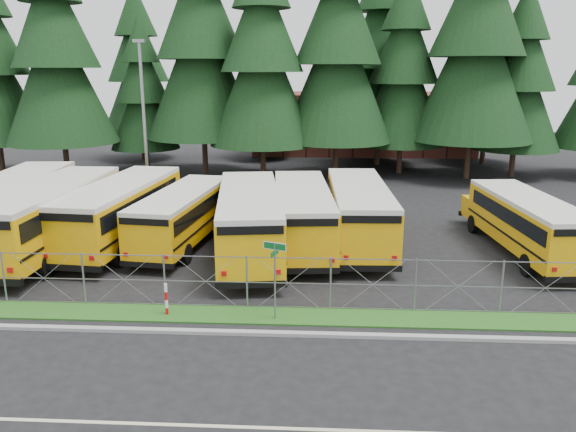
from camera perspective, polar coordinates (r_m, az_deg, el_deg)
The scene contains 29 objects.
ground at distance 21.55m, azimuth -1.14°, elevation -8.30°, with size 120.00×120.00×0.00m, color black.
curb at distance 18.72m, azimuth -1.85°, elevation -11.83°, with size 50.00×0.25×0.12m, color gray.
grass_verge at distance 19.99m, azimuth -1.50°, elevation -10.12°, with size 50.00×1.40×0.06m, color #1A4A15.
road_lane_line at distance 14.56m, azimuth -3.60°, elevation -20.65°, with size 50.00×0.12×0.01m, color beige.
chainlink_fence at distance 20.25m, azimuth -1.36°, elevation -6.80°, with size 44.00×0.10×2.00m, color gray, non-canonical shape.
brick_building at distance 60.20m, azimuth 7.47°, elevation 9.42°, with size 22.00×10.00×6.00m, color maroon.
bus_0 at distance 31.35m, azimuth -25.78°, elevation 0.69°, with size 2.92×12.36×3.24m, color #E5AF07, non-canonical shape.
bus_1 at distance 28.70m, azimuth -22.61°, elevation -0.14°, with size 2.93×12.41×3.25m, color #E5AF07, non-canonical shape.
bus_2 at distance 28.93m, azimuth -16.28°, elevation 0.35°, with size 2.78×11.78×3.09m, color #E5AF07, non-canonical shape.
bus_3 at distance 28.15m, azimuth -10.40°, elevation -0.08°, with size 2.44×10.33×2.71m, color #E5AF07, non-canonical shape.
bus_4 at distance 26.09m, azimuth -3.95°, elevation -0.61°, with size 2.78×11.79×3.09m, color #E5AF07, non-canonical shape.
bus_5 at distance 27.32m, azimuth 1.42°, elevation -0.04°, with size 2.65×11.21×2.94m, color #E5AF07, non-canonical shape.
bus_6 at distance 27.89m, azimuth 7.13°, elevation 0.22°, with size 2.70×11.45×3.00m, color #E5AF07, non-canonical shape.
bus_east at distance 28.42m, azimuth 22.81°, elevation -0.83°, with size 2.48×10.49×2.75m, color #E5AF07, non-canonical shape.
street_sign at distance 19.00m, azimuth -1.35°, elevation -4.94°, with size 0.79×0.52×2.81m.
striped_bollard at distance 20.30m, azimuth -12.26°, elevation -8.31°, with size 0.11×0.11×1.20m, color #B20C0C.
light_standard at distance 36.20m, azimuth -14.42°, elevation 9.63°, with size 0.70×0.35×10.14m.
conifer_1 at distance 47.89m, azimuth -22.51°, elevation 14.82°, with size 8.51×8.51×18.83m, color black, non-canonical shape.
conifer_2 at distance 49.24m, azimuth -14.54°, elevation 11.85°, with size 5.75×5.75×12.72m, color black, non-canonical shape.
conifer_3 at distance 46.88m, azimuth -8.83°, elevation 16.64°, with size 9.17×9.17×20.28m, color black, non-canonical shape.
conifer_4 at distance 44.06m, azimuth -2.66°, elevation 15.55°, with size 8.21×8.21×18.16m, color black, non-canonical shape.
conifer_5 at distance 44.95m, azimuth 5.08°, elevation 16.27°, with size 8.76×8.76×19.38m, color black, non-canonical shape.
conifer_6 at distance 47.20m, azimuth 11.67°, elevation 13.99°, with size 7.30×7.30×16.15m, color black, non-canonical shape.
conifer_7 at distance 46.23m, azimuth 18.65°, elevation 16.30°, with size 9.32×9.32×20.60m, color black, non-canonical shape.
conifer_8 at distance 48.24m, azimuth 22.54°, elevation 12.53°, with size 6.79×6.79×15.01m, color black, non-canonical shape.
conifer_10 at distance 55.77m, azimuth -14.94°, elevation 13.86°, with size 7.29×7.29×16.12m, color black, non-canonical shape.
conifer_11 at distance 54.15m, azimuth -2.59°, elevation 13.04°, with size 6.20×6.20×13.71m, color black, non-canonical shape.
conifer_12 at distance 51.19m, azimuth 9.45°, elevation 15.57°, with size 8.47×8.47×18.72m, color black, non-canonical shape.
conifer_13 at distance 54.15m, azimuth 19.81°, elevation 13.55°, with size 7.34×7.34×16.24m, color black, non-canonical shape.
Camera 1 is at (1.49, -19.78, 8.42)m, focal length 35.00 mm.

